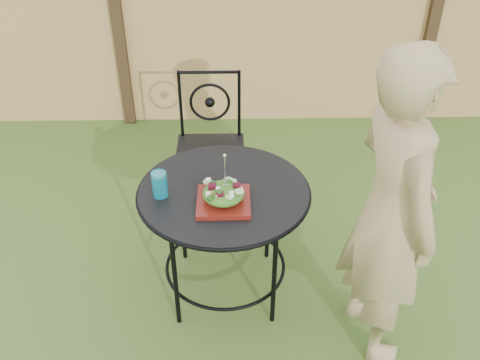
{
  "coord_description": "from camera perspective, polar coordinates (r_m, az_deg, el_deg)",
  "views": [
    {
      "loc": [
        -0.38,
        -2.18,
        2.39
      ],
      "look_at": [
        -0.34,
        0.13,
        0.75
      ],
      "focal_mm": 40.0,
      "sensor_mm": 36.0,
      "label": 1
    }
  ],
  "objects": [
    {
      "name": "ground",
      "position": [
        3.26,
        6.1,
        -12.16
      ],
      "size": [
        60.0,
        60.0,
        0.0
      ],
      "primitive_type": "plane",
      "color": "#274C18",
      "rests_on": "ground"
    },
    {
      "name": "fence",
      "position": [
        4.62,
        3.86,
        17.03
      ],
      "size": [
        8.0,
        0.12,
        1.9
      ],
      "color": "#E5B471",
      "rests_on": "ground"
    },
    {
      "name": "patio_table",
      "position": [
        2.9,
        -1.7,
        -3.25
      ],
      "size": [
        0.92,
        0.92,
        0.72
      ],
      "color": "black",
      "rests_on": "ground"
    },
    {
      "name": "patio_chair",
      "position": [
        3.65,
        -3.19,
        4.15
      ],
      "size": [
        0.46,
        0.46,
        0.95
      ],
      "color": "black",
      "rests_on": "ground"
    },
    {
      "name": "diner",
      "position": [
        2.57,
        15.81,
        -3.51
      ],
      "size": [
        0.53,
        0.69,
        1.67
      ],
      "primitive_type": "imported",
      "rotation": [
        0.0,
        0.0,
        1.81
      ],
      "color": "tan",
      "rests_on": "ground"
    },
    {
      "name": "salad_plate",
      "position": [
        2.71,
        -1.77,
        -2.32
      ],
      "size": [
        0.27,
        0.27,
        0.02
      ],
      "primitive_type": "cube",
      "color": "#4E0F0B",
      "rests_on": "patio_table"
    },
    {
      "name": "salad",
      "position": [
        2.68,
        -1.79,
        -1.44
      ],
      "size": [
        0.21,
        0.21,
        0.08
      ],
      "primitive_type": "ellipsoid",
      "color": "#235614",
      "rests_on": "salad_plate"
    },
    {
      "name": "fork",
      "position": [
        2.6,
        -1.62,
        0.86
      ],
      "size": [
        0.01,
        0.01,
        0.18
      ],
      "primitive_type": "cylinder",
      "color": "silver",
      "rests_on": "salad"
    },
    {
      "name": "drinking_glass",
      "position": [
        2.76,
        -8.57,
        -0.45
      ],
      "size": [
        0.08,
        0.08,
        0.14
      ],
      "primitive_type": "cylinder",
      "color": "#0B6F89",
      "rests_on": "patio_table"
    }
  ]
}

